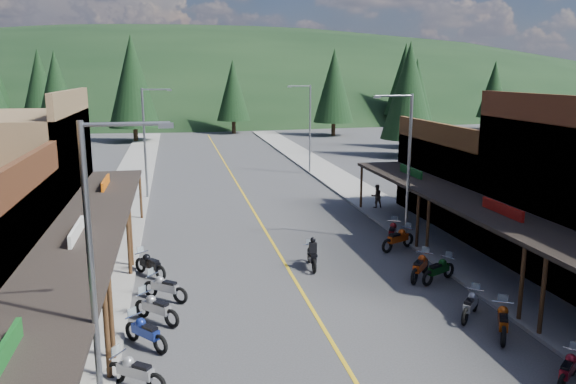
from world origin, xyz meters
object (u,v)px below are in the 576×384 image
streetlight_0 (98,269)px  bike_east_10 (398,238)px  streetlight_1 (146,138)px  bike_west_9 (165,286)px  bike_east_5 (568,368)px  bike_east_9 (420,265)px  pine_11 (409,91)px  bike_west_10 (150,264)px  pine_9 (416,95)px  bike_west_7 (146,331)px  bike_west_8 (156,307)px  pine_4 (334,86)px  shop_west_3 (2,183)px  bike_east_11 (393,231)px  bike_east_8 (439,269)px  bike_east_7 (470,304)px  streetlight_2 (406,162)px  streetlight_3 (308,125)px  rider_on_bike (312,255)px  pine_6 (494,89)px  pine_5 (405,79)px  bike_east_6 (503,320)px  pedestrian_east_b (376,196)px  bike_west_6 (135,370)px  shop_east_3 (487,181)px  pine_1 (40,85)px  pine_2 (133,81)px  pine_3 (233,90)px

streetlight_0 → bike_east_10: streetlight_0 is taller
streetlight_1 → streetlight_0: bearing=-90.0°
streetlight_1 → bike_west_9: size_ratio=3.75×
bike_east_5 → bike_east_9: 9.05m
pine_11 → bike_west_10: 42.36m
pine_9 → bike_west_7: 55.70m
streetlight_1 → pine_9: size_ratio=0.74×
bike_east_5 → bike_west_9: bearing=-165.5°
bike_west_8 → bike_west_10: bearing=49.7°
pine_4 → pine_9: (6.00, -15.00, -0.86)m
shop_west_3 → bike_east_11: (20.22, -3.05, -2.89)m
bike_east_8 → shop_west_3: bearing=-142.6°
bike_east_7 → streetlight_2: bearing=125.8°
streetlight_2 → bike_east_9: 6.67m
bike_west_7 → bike_east_7: bearing=-40.5°
shop_west_3 → bike_east_8: bearing=-24.5°
streetlight_3 → bike_west_10: 28.16m
bike_east_5 → bike_east_8: bearing=140.9°
streetlight_0 → rider_on_bike: size_ratio=3.77×
shop_west_3 → rider_on_bike: size_ratio=5.14×
pine_6 → pine_11: (-26.00, -26.00, 0.70)m
pine_5 → pine_9: size_ratio=1.30×
pine_4 → bike_east_5: 67.69m
bike_east_6 → pedestrian_east_b: 18.73m
bike_west_6 → bike_east_7: (12.03, 2.47, -0.02)m
shop_east_3 → pine_6: pine_6 is taller
bike_east_10 → bike_west_9: bearing=-96.5°
pine_1 → streetlight_0: bearing=-77.4°
pine_11 → bike_west_8: 46.09m
streetlight_1 → bike_east_5: (13.04, -28.30, -3.92)m
bike_west_6 → bike_east_6: (12.35, 0.86, 0.03)m
pine_2 → bike_west_10: bearing=-86.0°
streetlight_1 → bike_east_8: size_ratio=3.73×
bike_east_8 → bike_east_11: bike_east_11 is taller
streetlight_3 → pine_4: bearing=69.8°
pine_3 → bike_west_10: (-10.32, -60.53, -5.87)m
pine_1 → rider_on_bike: (25.13, -64.90, -6.61)m
streetlight_3 → bike_east_9: size_ratio=3.60×
bike_east_9 → pine_6: bearing=98.2°
pine_5 → bike_east_11: (-27.56, -63.75, -7.37)m
streetlight_1 → pine_11: pine_11 is taller
pine_2 → bike_east_5: (16.08, -64.30, -7.45)m
pedestrian_east_b → streetlight_2: bearing=76.1°
bike_west_9 → bike_east_9: size_ratio=0.96×
streetlight_1 → bike_west_8: bearing=-87.3°
pine_9 → bike_west_8: bearing=-123.9°
pine_11 → bike_east_6: 43.94m
pine_6 → bike_west_7: pine_6 is taller
streetlight_1 → bike_west_10: size_ratio=3.74×
streetlight_0 → bike_east_5: 13.62m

